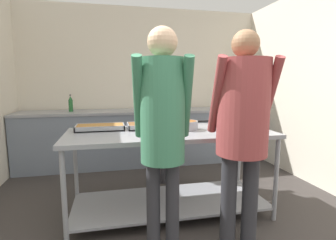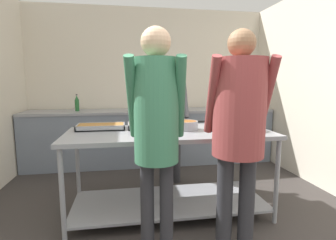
{
  "view_description": "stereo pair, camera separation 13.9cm",
  "coord_description": "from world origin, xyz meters",
  "px_view_note": "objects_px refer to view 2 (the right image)",
  "views": [
    {
      "loc": [
        -0.58,
        -1.18,
        1.37
      ],
      "look_at": [
        0.0,
        1.48,
        0.98
      ],
      "focal_mm": 28.0,
      "sensor_mm": 36.0,
      "label": 1
    },
    {
      "loc": [
        -0.45,
        -1.21,
        1.37
      ],
      "look_at": [
        0.0,
        1.48,
        0.98
      ],
      "focal_mm": 28.0,
      "sensor_mm": 36.0,
      "label": 2
    }
  ],
  "objects_px": {
    "plate_stack": "(229,132)",
    "broccoli_bowl": "(251,127)",
    "serving_tray_roast": "(145,126)",
    "serving_tray_vegetables": "(101,127)",
    "water_bottle": "(77,103)",
    "guest_serving_left": "(239,120)",
    "guest_serving_right": "(156,121)",
    "cook_behind_counter": "(171,108)",
    "sauce_pan": "(186,125)"
  },
  "relations": [
    {
      "from": "sauce_pan",
      "to": "guest_serving_left",
      "type": "relative_size",
      "value": 0.22
    },
    {
      "from": "serving_tray_vegetables",
      "to": "water_bottle",
      "type": "xyz_separation_m",
      "value": [
        -0.5,
        1.55,
        0.13
      ]
    },
    {
      "from": "broccoli_bowl",
      "to": "guest_serving_right",
      "type": "bearing_deg",
      "value": -149.04
    },
    {
      "from": "broccoli_bowl",
      "to": "guest_serving_left",
      "type": "height_order",
      "value": "guest_serving_left"
    },
    {
      "from": "sauce_pan",
      "to": "broccoli_bowl",
      "type": "bearing_deg",
      "value": -14.6
    },
    {
      "from": "guest_serving_right",
      "to": "cook_behind_counter",
      "type": "bearing_deg",
      "value": 76.29
    },
    {
      "from": "sauce_pan",
      "to": "guest_serving_right",
      "type": "bearing_deg",
      "value": -117.28
    },
    {
      "from": "guest_serving_right",
      "to": "sauce_pan",
      "type": "bearing_deg",
      "value": 62.72
    },
    {
      "from": "guest_serving_left",
      "to": "guest_serving_right",
      "type": "relative_size",
      "value": 1.01
    },
    {
      "from": "guest_serving_right",
      "to": "plate_stack",
      "type": "bearing_deg",
      "value": 33.32
    },
    {
      "from": "plate_stack",
      "to": "water_bottle",
      "type": "relative_size",
      "value": 0.95
    },
    {
      "from": "guest_serving_left",
      "to": "broccoli_bowl",
      "type": "bearing_deg",
      "value": 55.47
    },
    {
      "from": "plate_stack",
      "to": "cook_behind_counter",
      "type": "relative_size",
      "value": 0.15
    },
    {
      "from": "water_bottle",
      "to": "serving_tray_roast",
      "type": "bearing_deg",
      "value": -58.18
    },
    {
      "from": "serving_tray_vegetables",
      "to": "sauce_pan",
      "type": "height_order",
      "value": "sauce_pan"
    },
    {
      "from": "plate_stack",
      "to": "broccoli_bowl",
      "type": "xyz_separation_m",
      "value": [
        0.29,
        0.13,
        0.03
      ]
    },
    {
      "from": "sauce_pan",
      "to": "water_bottle",
      "type": "height_order",
      "value": "water_bottle"
    },
    {
      "from": "water_bottle",
      "to": "broccoli_bowl",
      "type": "bearing_deg",
      "value": -43.31
    },
    {
      "from": "serving_tray_roast",
      "to": "cook_behind_counter",
      "type": "relative_size",
      "value": 0.22
    },
    {
      "from": "serving_tray_roast",
      "to": "guest_serving_right",
      "type": "relative_size",
      "value": 0.21
    },
    {
      "from": "serving_tray_roast",
      "to": "water_bottle",
      "type": "relative_size",
      "value": 1.38
    },
    {
      "from": "cook_behind_counter",
      "to": "guest_serving_left",
      "type": "bearing_deg",
      "value": -80.82
    },
    {
      "from": "serving_tray_vegetables",
      "to": "cook_behind_counter",
      "type": "relative_size",
      "value": 0.3
    },
    {
      "from": "sauce_pan",
      "to": "water_bottle",
      "type": "xyz_separation_m",
      "value": [
        -1.38,
        1.74,
        0.11
      ]
    },
    {
      "from": "serving_tray_vegetables",
      "to": "broccoli_bowl",
      "type": "xyz_separation_m",
      "value": [
        1.52,
        -0.35,
        0.02
      ]
    },
    {
      "from": "broccoli_bowl",
      "to": "guest_serving_right",
      "type": "height_order",
      "value": "guest_serving_right"
    },
    {
      "from": "serving_tray_vegetables",
      "to": "serving_tray_roast",
      "type": "relative_size",
      "value": 1.34
    },
    {
      "from": "guest_serving_left",
      "to": "cook_behind_counter",
      "type": "xyz_separation_m",
      "value": [
        -0.25,
        1.56,
        -0.06
      ]
    },
    {
      "from": "serving_tray_vegetables",
      "to": "cook_behind_counter",
      "type": "bearing_deg",
      "value": 35.21
    },
    {
      "from": "serving_tray_roast",
      "to": "plate_stack",
      "type": "bearing_deg",
      "value": -31.65
    },
    {
      "from": "serving_tray_vegetables",
      "to": "plate_stack",
      "type": "xyz_separation_m",
      "value": [
        1.24,
        -0.48,
        -0.01
      ]
    },
    {
      "from": "plate_stack",
      "to": "broccoli_bowl",
      "type": "distance_m",
      "value": 0.31
    },
    {
      "from": "sauce_pan",
      "to": "guest_serving_left",
      "type": "height_order",
      "value": "guest_serving_left"
    },
    {
      "from": "serving_tray_vegetables",
      "to": "guest_serving_right",
      "type": "relative_size",
      "value": 0.28
    },
    {
      "from": "broccoli_bowl",
      "to": "serving_tray_roast",
      "type": "bearing_deg",
      "value": 161.83
    },
    {
      "from": "broccoli_bowl",
      "to": "cook_behind_counter",
      "type": "distance_m",
      "value": 1.17
    },
    {
      "from": "serving_tray_vegetables",
      "to": "plate_stack",
      "type": "distance_m",
      "value": 1.33
    },
    {
      "from": "serving_tray_roast",
      "to": "broccoli_bowl",
      "type": "distance_m",
      "value": 1.11
    },
    {
      "from": "plate_stack",
      "to": "serving_tray_vegetables",
      "type": "bearing_deg",
      "value": 158.69
    },
    {
      "from": "serving_tray_roast",
      "to": "sauce_pan",
      "type": "xyz_separation_m",
      "value": [
        0.41,
        -0.18,
        0.03
      ]
    },
    {
      "from": "serving_tray_vegetables",
      "to": "broccoli_bowl",
      "type": "bearing_deg",
      "value": -13.11
    },
    {
      "from": "guest_serving_right",
      "to": "broccoli_bowl",
      "type": "bearing_deg",
      "value": 30.96
    },
    {
      "from": "serving_tray_roast",
      "to": "plate_stack",
      "type": "height_order",
      "value": "serving_tray_roast"
    },
    {
      "from": "broccoli_bowl",
      "to": "water_bottle",
      "type": "distance_m",
      "value": 2.78
    },
    {
      "from": "serving_tray_roast",
      "to": "broccoli_bowl",
      "type": "bearing_deg",
      "value": -18.17
    },
    {
      "from": "serving_tray_roast",
      "to": "sauce_pan",
      "type": "bearing_deg",
      "value": -23.39
    },
    {
      "from": "sauce_pan",
      "to": "plate_stack",
      "type": "xyz_separation_m",
      "value": [
        0.35,
        -0.29,
        -0.03
      ]
    },
    {
      "from": "sauce_pan",
      "to": "plate_stack",
      "type": "relative_size",
      "value": 1.52
    },
    {
      "from": "guest_serving_left",
      "to": "serving_tray_roast",
      "type": "bearing_deg",
      "value": 124.37
    },
    {
      "from": "serving_tray_vegetables",
      "to": "guest_serving_right",
      "type": "xyz_separation_m",
      "value": [
        0.47,
        -0.98,
        0.19
      ]
    }
  ]
}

